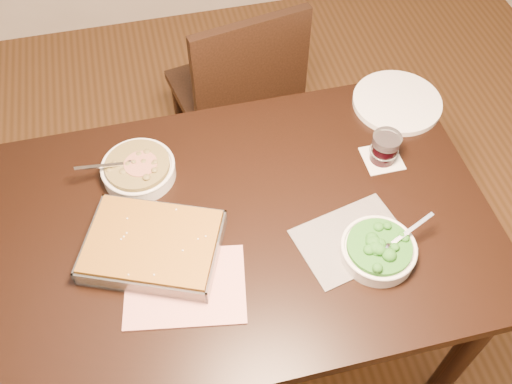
{
  "coord_description": "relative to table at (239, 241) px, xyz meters",
  "views": [
    {
      "loc": [
        -0.15,
        -0.86,
        2.05
      ],
      "look_at": [
        0.06,
        0.05,
        0.8
      ],
      "focal_mm": 40.0,
      "sensor_mm": 36.0,
      "label": 1
    }
  ],
  "objects": [
    {
      "name": "coaster",
      "position": [
        0.47,
        0.12,
        0.1
      ],
      "size": [
        0.11,
        0.11,
        0.0
      ],
      "primitive_type": "cube",
      "color": "white",
      "rests_on": "table"
    },
    {
      "name": "magazine_b",
      "position": [
        0.29,
        -0.13,
        0.1
      ],
      "size": [
        0.32,
        0.26,
        0.01
      ],
      "primitive_type": "cube",
      "rotation": [
        0.0,
        0.0,
        0.22
      ],
      "color": "#26262D",
      "rests_on": "table"
    },
    {
      "name": "stew_bowl",
      "position": [
        -0.24,
        0.23,
        0.12
      ],
      "size": [
        0.24,
        0.21,
        0.08
      ],
      "color": "white",
      "rests_on": "table"
    },
    {
      "name": "magazine_a",
      "position": [
        -0.17,
        -0.16,
        0.1
      ],
      "size": [
        0.34,
        0.27,
        0.01
      ],
      "primitive_type": "cube",
      "rotation": [
        0.0,
        0.0,
        -0.17
      ],
      "color": "#BF3736",
      "rests_on": "table"
    },
    {
      "name": "ground",
      "position": [
        0.0,
        0.0,
        -0.65
      ],
      "size": [
        4.0,
        4.0,
        0.0
      ],
      "primitive_type": "plane",
      "color": "#472C14",
      "rests_on": "ground"
    },
    {
      "name": "chair_far",
      "position": [
        0.16,
        0.75,
        -0.14
      ],
      "size": [
        0.5,
        0.5,
        0.92
      ],
      "rotation": [
        0.0,
        0.0,
        3.33
      ],
      "color": "black",
      "rests_on": "ground"
    },
    {
      "name": "wine_tumbler",
      "position": [
        0.47,
        0.12,
        0.15
      ],
      "size": [
        0.08,
        0.08,
        0.09
      ],
      "color": "black",
      "rests_on": "coaster"
    },
    {
      "name": "baking_dish",
      "position": [
        -0.23,
        -0.04,
        0.13
      ],
      "size": [
        0.42,
        0.37,
        0.06
      ],
      "rotation": [
        0.0,
        0.0,
        -0.39
      ],
      "color": "silver",
      "rests_on": "table"
    },
    {
      "name": "broccoli_bowl",
      "position": [
        0.33,
        -0.19,
        0.12
      ],
      "size": [
        0.22,
        0.2,
        0.08
      ],
      "color": "white",
      "rests_on": "table"
    },
    {
      "name": "table",
      "position": [
        0.0,
        0.0,
        0.0
      ],
      "size": [
        1.4,
        0.9,
        0.75
      ],
      "color": "black",
      "rests_on": "ground"
    },
    {
      "name": "dinner_plate",
      "position": [
        0.6,
        0.33,
        0.1
      ],
      "size": [
        0.28,
        0.28,
        0.02
      ],
      "primitive_type": "cylinder",
      "color": "white",
      "rests_on": "table"
    }
  ]
}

